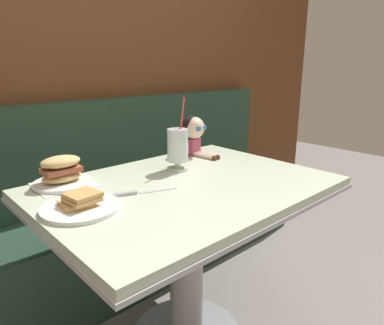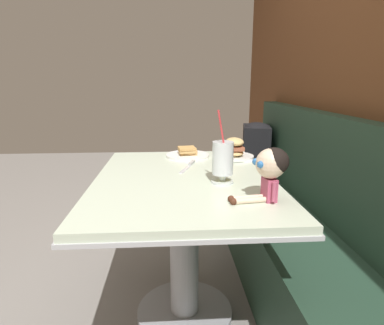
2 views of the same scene
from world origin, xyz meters
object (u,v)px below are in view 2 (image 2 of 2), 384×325
object	(u,v)px
toast_plate	(188,154)
backpack	(255,148)
butter_knife	(190,165)
seated_doll	(271,167)
sandwich_plate	(234,150)
milkshake_glass	(223,160)

from	to	relation	value
toast_plate	backpack	distance (m)	0.85
butter_knife	seated_doll	bearing A→B (deg)	26.03
butter_knife	seated_doll	xyz separation A→B (m)	(0.53, 0.26, 0.12)
butter_knife	sandwich_plate	bearing A→B (deg)	119.82
toast_plate	seated_doll	distance (m)	0.79
toast_plate	sandwich_plate	world-z (taller)	sandwich_plate
toast_plate	backpack	world-z (taller)	backpack
backpack	seated_doll	bearing A→B (deg)	-12.57
toast_plate	seated_doll	bearing A→B (deg)	19.45
backpack	butter_knife	bearing A→B (deg)	-34.09
toast_plate	milkshake_glass	bearing A→B (deg)	13.42
sandwich_plate	butter_knife	xyz separation A→B (m)	(0.15, -0.26, -0.04)
milkshake_glass	seated_doll	distance (m)	0.26
milkshake_glass	backpack	distance (m)	1.23
toast_plate	seated_doll	size ratio (longest dim) A/B	1.11
toast_plate	butter_knife	distance (m)	0.21
sandwich_plate	seated_doll	distance (m)	0.69
toast_plate	backpack	bearing A→B (deg)	138.03
butter_knife	seated_doll	world-z (taller)	seated_doll
sandwich_plate	seated_doll	bearing A→B (deg)	-0.37
butter_knife	backpack	bearing A→B (deg)	145.91
seated_doll	sandwich_plate	bearing A→B (deg)	179.63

